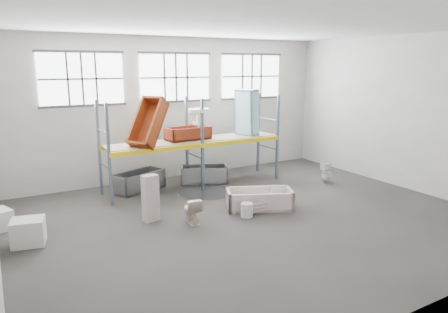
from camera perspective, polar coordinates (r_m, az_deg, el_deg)
floor at (r=11.35m, az=3.81°, el=-8.60°), size 12.00×10.00×0.10m
ceiling at (r=10.64m, az=4.22°, el=17.97°), size 12.00×10.00×0.10m
wall_back at (r=15.13m, az=-6.73°, el=6.59°), size 12.00×0.10×5.00m
wall_front at (r=7.15m, az=27.06°, el=-1.20°), size 12.00×0.10×5.00m
wall_right at (r=14.91m, az=23.83°, el=5.54°), size 0.10×10.00×5.00m
window_left at (r=14.01m, az=-18.97°, el=10.07°), size 2.60×0.04×1.60m
window_mid at (r=14.96m, az=-6.67°, el=10.75°), size 2.60×0.04×1.60m
window_right at (r=16.48m, az=3.79°, el=10.96°), size 2.60×0.04×1.60m
rack_upright_la at (r=12.31m, az=-15.54°, el=0.18°), size 0.08×0.08×3.00m
rack_upright_lb at (r=13.46m, az=-16.82°, el=1.12°), size 0.08×0.08×3.00m
rack_upright_ma at (r=13.34m, az=-2.99°, el=1.54°), size 0.08×0.08×3.00m
rack_upright_mb at (r=14.41m, az=-5.14°, el=2.32°), size 0.08×0.08×3.00m
rack_upright_ra at (r=14.91m, az=7.37°, el=2.61°), size 0.08×0.08×3.00m
rack_upright_rb at (r=15.87m, az=4.76°, el=3.26°), size 0.08×0.08×3.00m
rack_beam_front at (r=13.34m, az=-2.99°, el=1.54°), size 6.00×0.10×0.14m
rack_beam_back at (r=14.41m, az=-5.14°, el=2.32°), size 6.00×0.10×0.14m
shelf_deck at (r=13.86m, az=-4.11°, el=2.27°), size 5.90×1.10×0.03m
wet_patch at (r=13.53m, az=-2.53°, el=-4.84°), size 1.80×1.80×0.00m
bathtub_beige at (r=11.95m, az=4.89°, el=-5.87°), size 2.05×1.56×0.55m
cistern_spare at (r=12.41m, az=7.42°, el=-5.19°), size 0.49×0.32×0.43m
sink_in_tub at (r=11.99m, az=3.54°, el=-6.36°), size 0.60×0.60×0.16m
toilet_beige at (r=10.87m, az=-4.50°, el=-7.38°), size 0.43×0.69×0.68m
cistern_tall at (r=11.05m, az=-10.09°, el=-5.66°), size 0.44×0.33×1.24m
toilet_white at (r=14.88m, az=13.92°, el=-2.13°), size 0.38×0.37×0.74m
steel_tub_left at (r=13.90m, az=-11.68°, el=-3.30°), size 1.85×1.36×0.62m
steel_tub_right at (r=14.50m, az=-2.76°, el=-2.46°), size 1.78×1.34×0.59m
rust_tub_flat at (r=13.81m, az=-4.98°, el=3.23°), size 1.51×0.79×0.41m
rust_tub_tilted at (r=12.96m, az=-10.43°, el=4.59°), size 1.52×1.37×1.60m
sink_on_shelf at (r=13.46m, az=-3.49°, el=4.20°), size 0.85×0.77×0.62m
blue_tub_upright at (r=14.71m, az=3.18°, el=6.08°), size 0.72×0.87×1.62m
bucket at (r=11.31m, az=3.16°, el=-7.35°), size 0.35×0.35×0.38m
carton_near at (r=10.59m, az=-25.34°, el=-9.36°), size 0.82×0.74×0.60m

